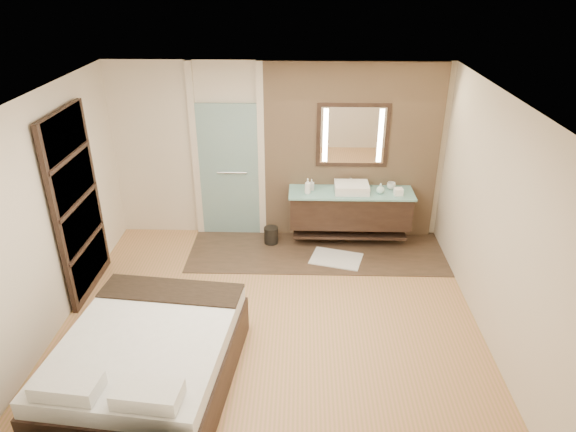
{
  "coord_description": "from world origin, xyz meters",
  "views": [
    {
      "loc": [
        0.36,
        -5.11,
        3.9
      ],
      "look_at": [
        0.2,
        0.6,
        1.09
      ],
      "focal_mm": 32.0,
      "sensor_mm": 36.0,
      "label": 1
    }
  ],
  "objects_px": {
    "bed": "(149,360)",
    "waste_bin": "(271,235)",
    "vanity": "(350,209)",
    "mirror_unit": "(353,135)"
  },
  "relations": [
    {
      "from": "bed",
      "to": "waste_bin",
      "type": "distance_m",
      "value": 3.19
    },
    {
      "from": "vanity",
      "to": "waste_bin",
      "type": "xyz_separation_m",
      "value": [
        -1.2,
        -0.07,
        -0.44
      ]
    },
    {
      "from": "vanity",
      "to": "mirror_unit",
      "type": "relative_size",
      "value": 1.75
    },
    {
      "from": "bed",
      "to": "vanity",
      "type": "bearing_deg",
      "value": 59.8
    },
    {
      "from": "mirror_unit",
      "to": "bed",
      "type": "relative_size",
      "value": 0.49
    },
    {
      "from": "mirror_unit",
      "to": "vanity",
      "type": "bearing_deg",
      "value": -90.0
    },
    {
      "from": "vanity",
      "to": "bed",
      "type": "relative_size",
      "value": 0.85
    },
    {
      "from": "mirror_unit",
      "to": "bed",
      "type": "bearing_deg",
      "value": -124.26
    },
    {
      "from": "bed",
      "to": "waste_bin",
      "type": "xyz_separation_m",
      "value": [
        1.06,
        3.01,
        -0.19
      ]
    },
    {
      "from": "vanity",
      "to": "bed",
      "type": "distance_m",
      "value": 3.82
    }
  ]
}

